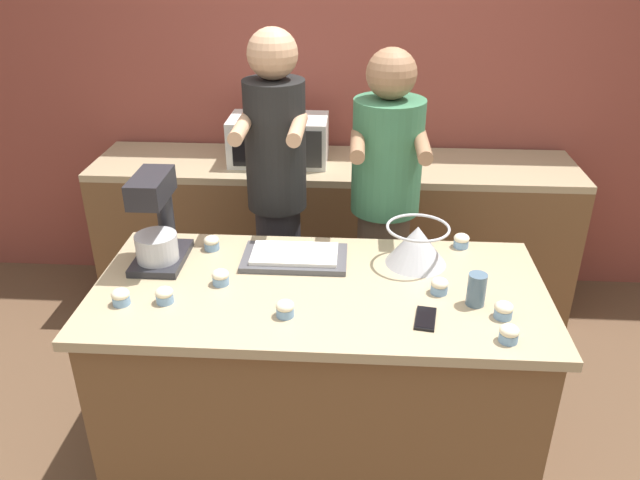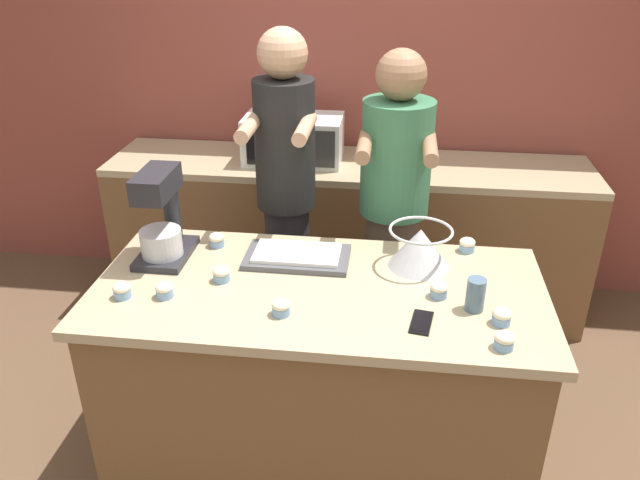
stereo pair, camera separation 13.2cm
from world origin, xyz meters
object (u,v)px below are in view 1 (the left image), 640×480
at_px(microwave_oven, 279,140).
at_px(cupcake_2, 221,277).
at_px(cupcake_6, 285,308).
at_px(cupcake_4, 439,286).
at_px(cupcake_5, 121,297).
at_px(person_right, 384,215).
at_px(person_left, 277,200).
at_px(baking_tray, 295,257).
at_px(cupcake_3, 461,241).
at_px(mixing_bowl, 417,244).
at_px(drinking_glass, 477,289).
at_px(cupcake_1, 509,333).
at_px(cupcake_8, 504,310).
at_px(stand_mixer, 157,224).
at_px(cupcake_0, 212,243).
at_px(cell_phone, 426,318).
at_px(cupcake_7, 164,295).

relative_size(microwave_oven, cupcake_2, 8.27).
xyz_separation_m(cupcake_2, cupcake_6, (0.28, -0.20, 0.00)).
height_order(cupcake_4, cupcake_5, same).
relative_size(person_right, cupcake_6, 25.08).
xyz_separation_m(person_left, baking_tray, (0.14, -0.51, -0.04)).
relative_size(cupcake_3, cupcake_5, 1.00).
relative_size(mixing_bowl, cupcake_4, 3.85).
height_order(drinking_glass, cupcake_1, drinking_glass).
height_order(microwave_oven, cupcake_4, microwave_oven).
bearing_deg(cupcake_1, cupcake_2, 163.49).
height_order(mixing_bowl, cupcake_1, mixing_bowl).
xyz_separation_m(drinking_glass, cupcake_8, (0.09, -0.08, -0.03)).
bearing_deg(stand_mixer, cupcake_6, -33.49).
distance_m(microwave_oven, cupcake_6, 1.59).
height_order(cupcake_0, cupcake_3, same).
height_order(cupcake_3, cupcake_4, same).
distance_m(stand_mixer, cupcake_8, 1.39).
xyz_separation_m(stand_mixer, cupcake_1, (1.33, -0.47, -0.14)).
relative_size(baking_tray, cupcake_4, 6.42).
bearing_deg(stand_mixer, cupcake_5, -99.08).
bearing_deg(person_right, person_left, -179.92).
bearing_deg(mixing_bowl, cupcake_6, -139.55).
xyz_separation_m(stand_mixer, baking_tray, (0.55, 0.04, -0.15)).
bearing_deg(person_left, cupcake_5, -118.13).
relative_size(person_left, cupcake_2, 26.27).
bearing_deg(cupcake_1, cupcake_5, 174.04).
bearing_deg(cell_phone, cupcake_5, 178.27).
xyz_separation_m(stand_mixer, cupcake_4, (1.13, -0.18, -0.14)).
distance_m(stand_mixer, cupcake_1, 1.42).
xyz_separation_m(person_right, baking_tray, (-0.39, -0.51, 0.03)).
bearing_deg(cupcake_7, cupcake_3, 23.99).
relative_size(person_left, cupcake_7, 26.27).
distance_m(cupcake_1, cupcake_5, 1.39).
bearing_deg(microwave_oven, cupcake_8, -57.13).
bearing_deg(drinking_glass, person_right, 111.14).
relative_size(stand_mixer, cupcake_5, 5.73).
xyz_separation_m(person_left, cupcake_2, (-0.13, -0.72, -0.02)).
bearing_deg(cupcake_2, cupcake_8, -8.94).
bearing_deg(drinking_glass, baking_tray, 157.43).
xyz_separation_m(microwave_oven, cupcake_6, (0.21, -1.57, -0.12)).
bearing_deg(cupcake_1, cupcake_8, 85.83).
bearing_deg(cupcake_2, cell_phone, -14.36).
distance_m(baking_tray, cupcake_7, 0.57).
bearing_deg(person_left, mixing_bowl, -38.00).
bearing_deg(cupcake_3, baking_tray, -166.80).
bearing_deg(microwave_oven, cupcake_4, -60.53).
distance_m(cupcake_6, cupcake_7, 0.46).
height_order(cupcake_1, cupcake_3, same).
distance_m(baking_tray, cupcake_6, 0.41).
bearing_deg(stand_mixer, microwave_oven, 73.70).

